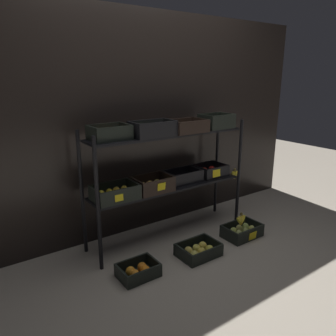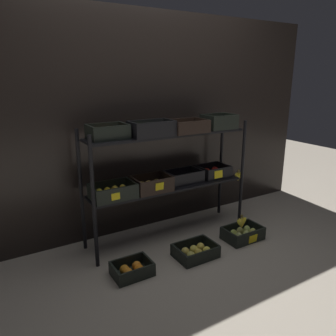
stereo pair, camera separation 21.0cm
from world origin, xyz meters
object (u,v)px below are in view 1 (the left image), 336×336
(crate_ground_apple_gold, at_px, (199,251))
(banana_bunch_loose, at_px, (241,220))
(crate_ground_pear, at_px, (242,231))
(crate_ground_orange, at_px, (138,271))
(display_rack, at_px, (168,160))

(crate_ground_apple_gold, xyz_separation_m, banana_bunch_loose, (0.53, 0.02, 0.14))
(crate_ground_pear, distance_m, banana_bunch_loose, 0.13)
(crate_ground_apple_gold, xyz_separation_m, crate_ground_pear, (0.56, 0.02, 0.01))
(crate_ground_orange, bearing_deg, crate_ground_pear, -0.51)
(display_rack, xyz_separation_m, crate_ground_orange, (-0.57, -0.42, -0.72))
(display_rack, height_order, crate_ground_orange, display_rack)
(display_rack, relative_size, crate_ground_orange, 5.46)
(display_rack, distance_m, banana_bunch_loose, 0.91)
(crate_ground_pear, height_order, banana_bunch_loose, banana_bunch_loose)
(crate_ground_pear, bearing_deg, display_rack, 143.73)
(banana_bunch_loose, bearing_deg, display_rack, 142.05)
(display_rack, bearing_deg, crate_ground_orange, -143.88)
(crate_ground_orange, relative_size, crate_ground_apple_gold, 0.87)
(crate_ground_orange, distance_m, crate_ground_apple_gold, 0.59)
(crate_ground_apple_gold, relative_size, banana_bunch_loose, 2.63)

